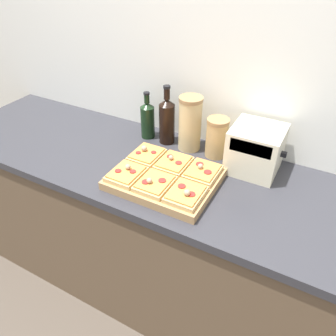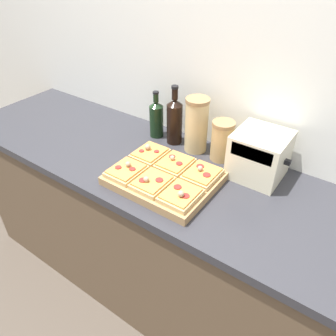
{
  "view_description": "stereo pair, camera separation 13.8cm",
  "coord_description": "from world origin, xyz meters",
  "px_view_note": "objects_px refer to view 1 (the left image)",
  "views": [
    {
      "loc": [
        0.51,
        -0.76,
        1.82
      ],
      "look_at": [
        -0.04,
        0.26,
        0.99
      ],
      "focal_mm": 35.0,
      "sensor_mm": 36.0,
      "label": 1
    },
    {
      "loc": [
        0.63,
        -0.69,
        1.82
      ],
      "look_at": [
        -0.04,
        0.26,
        0.99
      ],
      "focal_mm": 35.0,
      "sensor_mm": 36.0,
      "label": 2
    }
  ],
  "objects_px": {
    "olive_oil_bottle": "(148,119)",
    "wine_bottle": "(167,120)",
    "cutting_board": "(165,179)",
    "grain_jar_tall": "(190,124)",
    "toaster_oven": "(255,149)",
    "grain_jar_short": "(217,137)"
  },
  "relations": [
    {
      "from": "cutting_board",
      "to": "grain_jar_tall",
      "type": "height_order",
      "value": "grain_jar_tall"
    },
    {
      "from": "wine_bottle",
      "to": "grain_jar_tall",
      "type": "height_order",
      "value": "wine_bottle"
    },
    {
      "from": "wine_bottle",
      "to": "cutting_board",
      "type": "bearing_deg",
      "value": -63.1
    },
    {
      "from": "olive_oil_bottle",
      "to": "wine_bottle",
      "type": "height_order",
      "value": "wine_bottle"
    },
    {
      "from": "cutting_board",
      "to": "grain_jar_tall",
      "type": "xyz_separation_m",
      "value": [
        -0.03,
        0.31,
        0.12
      ]
    },
    {
      "from": "olive_oil_bottle",
      "to": "wine_bottle",
      "type": "xyz_separation_m",
      "value": [
        0.11,
        0.0,
        0.02
      ]
    },
    {
      "from": "wine_bottle",
      "to": "grain_jar_short",
      "type": "xyz_separation_m",
      "value": [
        0.27,
        0.0,
        -0.03
      ]
    },
    {
      "from": "grain_jar_tall",
      "to": "toaster_oven",
      "type": "height_order",
      "value": "grain_jar_tall"
    },
    {
      "from": "cutting_board",
      "to": "olive_oil_bottle",
      "type": "bearing_deg",
      "value": 131.25
    },
    {
      "from": "cutting_board",
      "to": "grain_jar_tall",
      "type": "distance_m",
      "value": 0.33
    },
    {
      "from": "olive_oil_bottle",
      "to": "cutting_board",
      "type": "bearing_deg",
      "value": -48.75
    },
    {
      "from": "wine_bottle",
      "to": "toaster_oven",
      "type": "distance_m",
      "value": 0.47
    },
    {
      "from": "grain_jar_short",
      "to": "cutting_board",
      "type": "bearing_deg",
      "value": -109.91
    },
    {
      "from": "grain_jar_tall",
      "to": "olive_oil_bottle",
      "type": "bearing_deg",
      "value": 180.0
    },
    {
      "from": "grain_jar_tall",
      "to": "toaster_oven",
      "type": "bearing_deg",
      "value": -4.48
    },
    {
      "from": "cutting_board",
      "to": "wine_bottle",
      "type": "distance_m",
      "value": 0.36
    },
    {
      "from": "olive_oil_bottle",
      "to": "toaster_oven",
      "type": "distance_m",
      "value": 0.58
    },
    {
      "from": "grain_jar_tall",
      "to": "grain_jar_short",
      "type": "distance_m",
      "value": 0.15
    },
    {
      "from": "grain_jar_tall",
      "to": "grain_jar_short",
      "type": "xyz_separation_m",
      "value": [
        0.14,
        0.0,
        -0.04
      ]
    },
    {
      "from": "olive_oil_bottle",
      "to": "toaster_oven",
      "type": "height_order",
      "value": "olive_oil_bottle"
    },
    {
      "from": "cutting_board",
      "to": "toaster_oven",
      "type": "bearing_deg",
      "value": 42.79
    },
    {
      "from": "olive_oil_bottle",
      "to": "grain_jar_tall",
      "type": "height_order",
      "value": "grain_jar_tall"
    }
  ]
}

